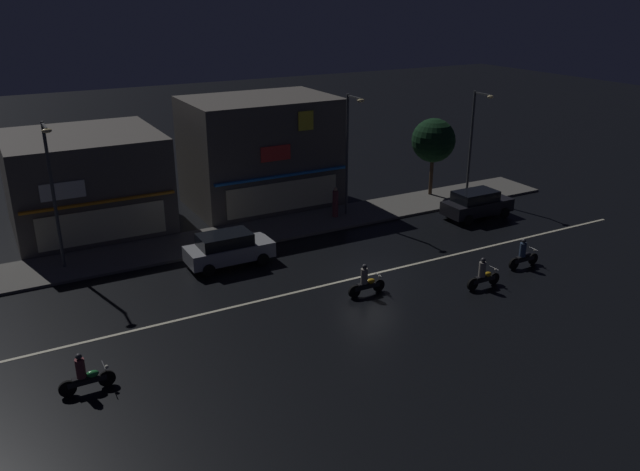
# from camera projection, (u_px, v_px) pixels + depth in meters

# --- Properties ---
(ground_plane) EXTENTS (140.00, 140.00, 0.00)m
(ground_plane) POSITION_uv_depth(u_px,v_px,m) (370.00, 275.00, 31.18)
(ground_plane) COLOR black
(lane_divider_stripe) EXTENTS (33.38, 0.16, 0.01)m
(lane_divider_stripe) POSITION_uv_depth(u_px,v_px,m) (370.00, 275.00, 31.17)
(lane_divider_stripe) COLOR beige
(lane_divider_stripe) RESTS_ON ground
(sidewalk_far) EXTENTS (35.14, 3.66, 0.14)m
(sidewalk_far) POSITION_uv_depth(u_px,v_px,m) (297.00, 225.00, 37.58)
(sidewalk_far) COLOR #5B5954
(sidewalk_far) RESTS_ON ground
(storefront_left_block) EXTENTS (9.05, 6.51, 6.76)m
(storefront_left_block) POSITION_uv_depth(u_px,v_px,m) (261.00, 152.00, 40.49)
(storefront_left_block) COLOR #56514C
(storefront_left_block) RESTS_ON ground
(storefront_center_block) EXTENTS (8.25, 7.93, 5.46)m
(storefront_center_block) POSITION_uv_depth(u_px,v_px,m) (86.00, 181.00, 36.57)
(storefront_center_block) COLOR #56514C
(storefront_center_block) RESTS_ON ground
(streetlamp_west) EXTENTS (0.44, 1.64, 7.19)m
(streetlamp_west) POSITION_uv_depth(u_px,v_px,m) (52.00, 185.00, 30.07)
(streetlamp_west) COLOR #47494C
(streetlamp_west) RESTS_ON sidewalk_far
(streetlamp_mid) EXTENTS (0.44, 1.64, 7.22)m
(streetlamp_mid) POSITION_uv_depth(u_px,v_px,m) (349.00, 146.00, 37.55)
(streetlamp_mid) COLOR #47494C
(streetlamp_mid) RESTS_ON sidewalk_far
(streetlamp_east) EXTENTS (0.44, 1.64, 6.83)m
(streetlamp_east) POSITION_uv_depth(u_px,v_px,m) (474.00, 135.00, 41.22)
(streetlamp_east) COLOR #47494C
(streetlamp_east) RESTS_ON sidewalk_far
(pedestrian_on_sidewalk) EXTENTS (0.35, 0.35, 1.82)m
(pedestrian_on_sidewalk) POSITION_uv_depth(u_px,v_px,m) (335.00, 203.00, 38.46)
(pedestrian_on_sidewalk) COLOR brown
(pedestrian_on_sidewalk) RESTS_ON sidewalk_far
(street_tree) EXTENTS (2.85, 2.85, 5.07)m
(street_tree) POSITION_uv_depth(u_px,v_px,m) (433.00, 141.00, 41.68)
(street_tree) COLOR #473323
(street_tree) RESTS_ON sidewalk_far
(parked_car_near_kerb) EXTENTS (4.30, 1.98, 1.67)m
(parked_car_near_kerb) POSITION_uv_depth(u_px,v_px,m) (228.00, 248.00, 32.04)
(parked_car_near_kerb) COLOR #9EA0A5
(parked_car_near_kerb) RESTS_ON ground
(parked_car_trailing) EXTENTS (4.30, 1.98, 1.67)m
(parked_car_trailing) POSITION_uv_depth(u_px,v_px,m) (477.00, 204.00, 38.73)
(parked_car_trailing) COLOR black
(parked_car_trailing) RESTS_ON ground
(motorcycle_lead) EXTENTS (1.90, 0.60, 1.52)m
(motorcycle_lead) POSITION_uv_depth(u_px,v_px,m) (483.00, 275.00, 29.60)
(motorcycle_lead) COLOR black
(motorcycle_lead) RESTS_ON ground
(motorcycle_following) EXTENTS (1.90, 0.60, 1.52)m
(motorcycle_following) POSITION_uv_depth(u_px,v_px,m) (524.00, 255.00, 31.81)
(motorcycle_following) COLOR black
(motorcycle_following) RESTS_ON ground
(motorcycle_opposite_lane) EXTENTS (1.90, 0.60, 1.52)m
(motorcycle_opposite_lane) POSITION_uv_depth(u_px,v_px,m) (366.00, 282.00, 28.90)
(motorcycle_opposite_lane) COLOR black
(motorcycle_opposite_lane) RESTS_ON ground
(motorcycle_trailing_far) EXTENTS (1.90, 0.60, 1.52)m
(motorcycle_trailing_far) POSITION_uv_depth(u_px,v_px,m) (85.00, 376.00, 21.90)
(motorcycle_trailing_far) COLOR black
(motorcycle_trailing_far) RESTS_ON ground
(traffic_cone) EXTENTS (0.36, 0.36, 0.55)m
(traffic_cone) POSITION_uv_depth(u_px,v_px,m) (235.00, 252.00, 33.15)
(traffic_cone) COLOR orange
(traffic_cone) RESTS_ON ground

